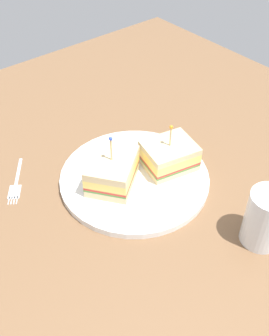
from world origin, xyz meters
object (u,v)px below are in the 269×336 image
at_px(plate, 135,178).
at_px(sandwich_half_back, 169,155).
at_px(sandwich_half_front, 112,171).
at_px(drink_glass, 264,221).
at_px(fork, 16,185).

xyz_separation_m(plate, sandwich_half_back, (-0.02, -0.07, 0.03)).
height_order(plate, sandwich_half_front, sandwich_half_front).
height_order(plate, drink_glass, drink_glass).
relative_size(sandwich_half_back, drink_glass, 1.09).
bearing_deg(drink_glass, sandwich_half_front, 24.31).
relative_size(drink_glass, fork, 0.92).
xyz_separation_m(drink_glass, fork, (0.38, 0.26, -0.04)).
relative_size(plate, fork, 2.58).
bearing_deg(plate, fork, 54.50).
height_order(sandwich_half_back, fork, sandwich_half_back).
distance_m(sandwich_half_front, sandwich_half_back, 0.12).
xyz_separation_m(sandwich_half_front, fork, (0.12, 0.14, -0.04)).
distance_m(plate, sandwich_half_back, 0.08).
height_order(drink_glass, fork, drink_glass).
distance_m(plate, drink_glass, 0.26).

